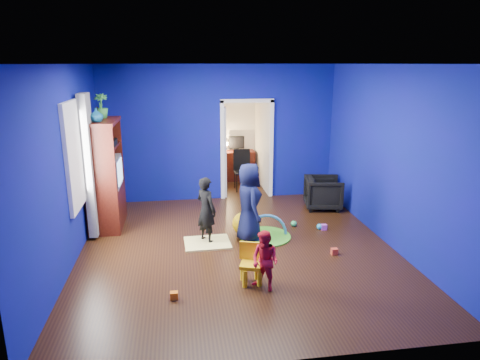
{
  "coord_description": "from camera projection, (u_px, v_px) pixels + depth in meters",
  "views": [
    {
      "loc": [
        -0.91,
        -6.33,
        2.91
      ],
      "look_at": [
        0.1,
        0.4,
        1.05
      ],
      "focal_mm": 32.0,
      "sensor_mm": 36.0,
      "label": 1
    }
  ],
  "objects": [
    {
      "name": "toy_2",
      "position": [
        174.0,
        296.0,
        5.44
      ],
      "size": [
        0.1,
        0.08,
        0.1
      ],
      "primitive_type": "cube",
      "color": "orange",
      "rests_on": "floor"
    },
    {
      "name": "crt_tv",
      "position": [
        107.0,
        172.0,
        7.68
      ],
      "size": [
        0.46,
        0.7,
        0.54
      ],
      "primitive_type": "cube",
      "color": "silver",
      "rests_on": "tv_armoire"
    },
    {
      "name": "floor",
      "position": [
        238.0,
        249.0,
        6.93
      ],
      "size": [
        5.0,
        5.5,
        0.01
      ],
      "primitive_type": "cube",
      "color": "black",
      "rests_on": "ground"
    },
    {
      "name": "book_shelf",
      "position": [
        236.0,
        100.0,
        10.65
      ],
      "size": [
        0.88,
        0.24,
        0.04
      ],
      "primitive_type": "cube",
      "color": "white",
      "rests_on": "study_desk"
    },
    {
      "name": "hopper_ball",
      "position": [
        244.0,
        224.0,
        7.48
      ],
      "size": [
        0.4,
        0.4,
        0.4
      ],
      "primitive_type": "sphere",
      "color": "yellow",
      "rests_on": "floor"
    },
    {
      "name": "doorway",
      "position": [
        247.0,
        151.0,
        9.37
      ],
      "size": [
        1.16,
        0.1,
        2.1
      ],
      "primitive_type": "cube",
      "color": "white",
      "rests_on": "floor"
    },
    {
      "name": "potted_plant",
      "position": [
        101.0,
        106.0,
        7.58
      ],
      "size": [
        0.27,
        0.27,
        0.44
      ],
      "primitive_type": "imported",
      "rotation": [
        0.0,
        0.0,
        0.1
      ],
      "color": "#308637",
      "rests_on": "tv_armoire"
    },
    {
      "name": "kid_chair",
      "position": [
        251.0,
        266.0,
        5.8
      ],
      "size": [
        0.36,
        0.36,
        0.5
      ],
      "primitive_type": "cube",
      "rotation": [
        0.0,
        0.0,
        -0.33
      ],
      "color": "yellow",
      "rests_on": "floor"
    },
    {
      "name": "wall_right",
      "position": [
        390.0,
        157.0,
        6.91
      ],
      "size": [
        0.02,
        5.5,
        2.9
      ],
      "primitive_type": "cube",
      "color": "navy",
      "rests_on": "floor"
    },
    {
      "name": "toy_1",
      "position": [
        320.0,
        226.0,
        7.73
      ],
      "size": [
        0.11,
        0.11,
        0.11
      ],
      "primitive_type": "sphere",
      "color": "#25A4D3",
      "rests_on": "floor"
    },
    {
      "name": "wall_back",
      "position": [
        219.0,
        134.0,
        9.17
      ],
      "size": [
        5.0,
        0.02,
        2.9
      ],
      "primitive_type": "cube",
      "color": "navy",
      "rests_on": "floor"
    },
    {
      "name": "armchair",
      "position": [
        323.0,
        193.0,
        8.8
      ],
      "size": [
        0.84,
        0.82,
        0.66
      ],
      "primitive_type": "imported",
      "rotation": [
        0.0,
        0.0,
        1.4
      ],
      "color": "black",
      "rests_on": "floor"
    },
    {
      "name": "yellow_blanket",
      "position": [
        207.0,
        243.0,
        7.13
      ],
      "size": [
        0.77,
        0.63,
        0.03
      ],
      "primitive_type": "cube",
      "rotation": [
        0.0,
        0.0,
        0.04
      ],
      "color": "#F2E07A",
      "rests_on": "floor"
    },
    {
      "name": "wall_left",
      "position": [
        67.0,
        167.0,
        6.19
      ],
      "size": [
        0.02,
        5.5,
        2.9
      ],
      "primitive_type": "cube",
      "color": "navy",
      "rests_on": "floor"
    },
    {
      "name": "desk_lamp",
      "position": [
        226.0,
        144.0,
        10.85
      ],
      "size": [
        0.14,
        0.14,
        0.14
      ],
      "primitive_type": "sphere",
      "color": "#FFD88C",
      "rests_on": "study_desk"
    },
    {
      "name": "toddler_red",
      "position": [
        265.0,
        261.0,
        5.59
      ],
      "size": [
        0.5,
        0.5,
        0.82
      ],
      "primitive_type": "imported",
      "rotation": [
        0.0,
        0.0,
        -0.84
      ],
      "color": "red",
      "rests_on": "floor"
    },
    {
      "name": "toy_4",
      "position": [
        324.0,
        227.0,
        7.72
      ],
      "size": [
        0.1,
        0.08,
        0.1
      ],
      "primitive_type": "cube",
      "color": "#D44FCF",
      "rests_on": "floor"
    },
    {
      "name": "window_left",
      "position": [
        73.0,
        156.0,
        6.5
      ],
      "size": [
        0.03,
        0.95,
        1.55
      ],
      "primitive_type": "cube",
      "color": "white",
      "rests_on": "wall_left"
    },
    {
      "name": "curtain",
      "position": [
        89.0,
        166.0,
        7.12
      ],
      "size": [
        0.14,
        0.42,
        2.4
      ],
      "primitive_type": "cube",
      "color": "slate",
      "rests_on": "floor"
    },
    {
      "name": "toy_0",
      "position": [
        334.0,
        251.0,
        6.72
      ],
      "size": [
        0.1,
        0.08,
        0.1
      ],
      "primitive_type": "cube",
      "color": "red",
      "rests_on": "floor"
    },
    {
      "name": "desk_monitor",
      "position": [
        236.0,
        142.0,
        10.95
      ],
      "size": [
        0.4,
        0.05,
        0.32
      ],
      "primitive_type": "cube",
      "color": "black",
      "rests_on": "study_desk"
    },
    {
      "name": "wall_front",
      "position": [
        280.0,
        228.0,
        3.93
      ],
      "size": [
        5.0,
        0.02,
        2.9
      ],
      "primitive_type": "cube",
      "color": "navy",
      "rests_on": "floor"
    },
    {
      "name": "toy_arch",
      "position": [
        265.0,
        236.0,
        7.4
      ],
      "size": [
        0.8,
        0.1,
        0.8
      ],
      "primitive_type": "torus",
      "rotation": [
        1.57,
        0.0,
        0.06
      ],
      "color": "#3F8CD8",
      "rests_on": "floor"
    },
    {
      "name": "study_desk",
      "position": [
        237.0,
        165.0,
        10.98
      ],
      "size": [
        0.88,
        0.44,
        0.75
      ],
      "primitive_type": "cube",
      "color": "#3D140A",
      "rests_on": "floor"
    },
    {
      "name": "alcove",
      "position": [
        241.0,
        136.0,
        10.15
      ],
      "size": [
        1.0,
        1.75,
        2.5
      ],
      "primitive_type": null,
      "color": "silver",
      "rests_on": "floor"
    },
    {
      "name": "toy_3",
      "position": [
        294.0,
        223.0,
        7.88
      ],
      "size": [
        0.11,
        0.11,
        0.11
      ],
      "primitive_type": "sphere",
      "color": "#33B45C",
      "rests_on": "floor"
    },
    {
      "name": "ceiling",
      "position": [
        237.0,
        64.0,
        6.17
      ],
      "size": [
        5.0,
        5.5,
        0.01
      ],
      "primitive_type": "cube",
      "color": "white",
      "rests_on": "wall_back"
    },
    {
      "name": "folding_chair",
      "position": [
        243.0,
        171.0,
        10.05
      ],
      "size": [
        0.4,
        0.4,
        0.92
      ],
      "primitive_type": "cube",
      "color": "black",
      "rests_on": "floor"
    },
    {
      "name": "vase",
      "position": [
        96.0,
        115.0,
        7.11
      ],
      "size": [
        0.27,
        0.27,
        0.23
      ],
      "primitive_type": "imported",
      "rotation": [
        0.0,
        0.0,
        -0.24
      ],
      "color": "#0D676A",
      "rests_on": "tv_armoire"
    },
    {
      "name": "play_mat",
      "position": [
        265.0,
        236.0,
        7.4
      ],
      "size": [
        0.9,
        0.9,
        0.02
      ],
      "primitive_type": "cylinder",
      "color": "green",
      "rests_on": "floor"
    },
    {
      "name": "child_black",
      "position": [
        206.0,
        210.0,
        7.08
      ],
      "size": [
        0.46,
        0.49,
        1.12
      ],
      "primitive_type": "imported",
      "rotation": [
        0.0,
        0.0,
        2.22
      ],
      "color": "black",
      "rests_on": "floor"
    },
    {
      "name": "tv_armoire",
      "position": [
        105.0,
        174.0,
        7.68
      ],
      "size": [
        0.58,
        1.14,
        1.96
      ],
      "primitive_type": "cube",
      "color": "#40160A",
      "rests_on": "floor"
    },
    {
      "name": "child_navy",
      "position": [
        249.0,
        202.0,
        7.12
      ],
      "size": [
        0.51,
        0.7,
        1.33
      ],
      "primitive_type": "imported",
      "rotation": [
        0.0,
        0.0,
        1.7
      ],
      "color": "#10193C",
      "rests_on": "floor"
    }
  ]
}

